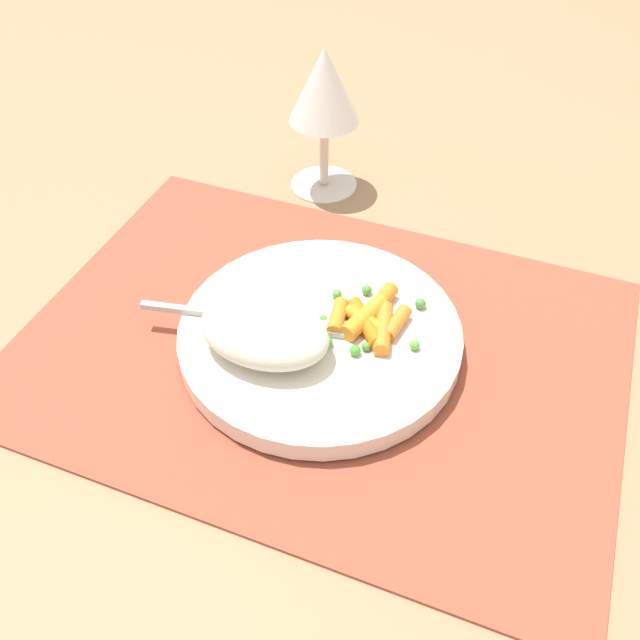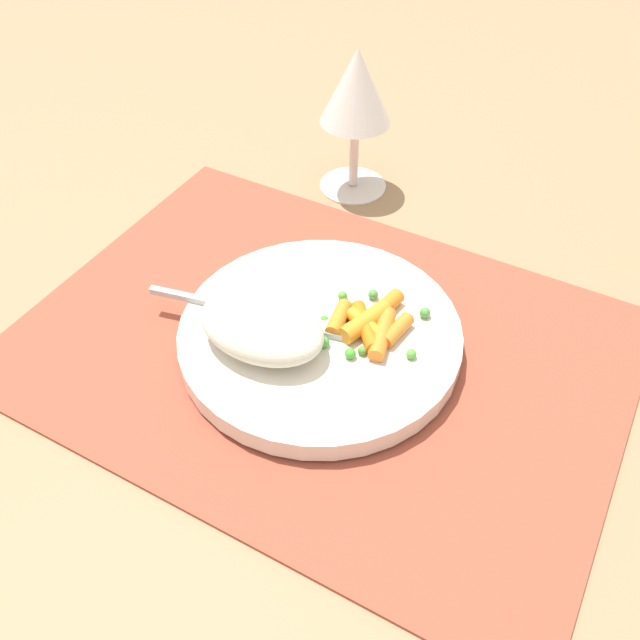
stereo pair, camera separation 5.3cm
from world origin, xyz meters
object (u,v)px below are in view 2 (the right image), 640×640
at_px(fork, 272,316).
at_px(wine_glass, 356,92).
at_px(carrot_portion, 371,323).
at_px(rice_mound, 261,326).
at_px(plate, 320,336).

relative_size(fork, wine_glass, 1.18).
bearing_deg(wine_glass, carrot_portion, -59.84).
xyz_separation_m(rice_mound, wine_glass, (-0.05, 0.27, 0.07)).
distance_m(rice_mound, wine_glass, 0.29).
height_order(rice_mound, fork, rice_mound).
bearing_deg(carrot_portion, wine_glass, 120.16).
relative_size(plate, fork, 1.29).
bearing_deg(plate, fork, -168.05).
relative_size(rice_mound, carrot_portion, 1.40).
bearing_deg(carrot_portion, plate, -152.32).
xyz_separation_m(plate, wine_glass, (-0.09, 0.24, 0.10)).
distance_m(plate, rice_mound, 0.06).
height_order(plate, wine_glass, wine_glass).
relative_size(carrot_portion, wine_glass, 0.49).
xyz_separation_m(fork, wine_glass, (-0.05, 0.24, 0.09)).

